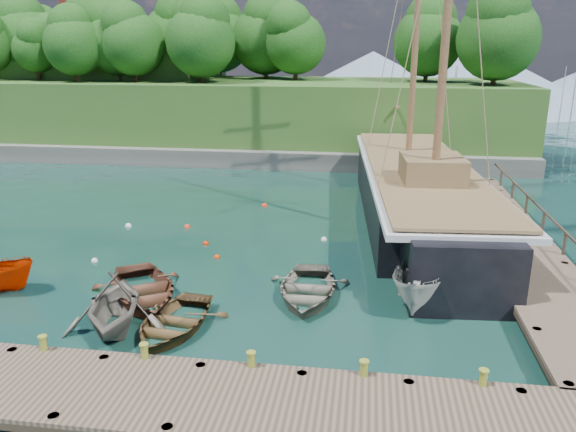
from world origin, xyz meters
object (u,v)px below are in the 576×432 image
rowboat_0 (143,299)px  rowboat_1 (116,328)px  rowboat_2 (173,330)px  schooner (417,196)px  rowboat_3 (307,297)px  cabin_boat_white (421,300)px

rowboat_0 → rowboat_1: size_ratio=1.22×
rowboat_2 → rowboat_1: bearing=-168.0°
rowboat_0 → rowboat_1: rowboat_1 is taller
rowboat_1 → schooner: size_ratio=0.13×
rowboat_0 → rowboat_3: 6.00m
rowboat_2 → cabin_boat_white: 8.85m
cabin_boat_white → rowboat_2: bearing=-143.1°
cabin_boat_white → schooner: bearing=101.2°
rowboat_0 → rowboat_3: bearing=-22.4°
rowboat_2 → cabin_boat_white: size_ratio=0.85×
cabin_boat_white → rowboat_0: bearing=-158.4°
rowboat_1 → rowboat_3: (5.91, 3.26, 0.00)m
rowboat_3 → schooner: (4.70, 10.68, 1.23)m
rowboat_2 → schooner: 16.34m
rowboat_1 → cabin_boat_white: size_ratio=0.82×
rowboat_0 → schooner: (10.62, 11.65, 1.23)m
rowboat_3 → rowboat_0: bearing=-171.5°
rowboat_3 → cabin_boat_white: (4.14, 0.32, 0.00)m
rowboat_3 → schooner: 11.73m
rowboat_3 → cabin_boat_white: 4.15m
schooner → rowboat_3: bearing=-117.8°
rowboat_1 → cabin_boat_white: rowboat_1 is taller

